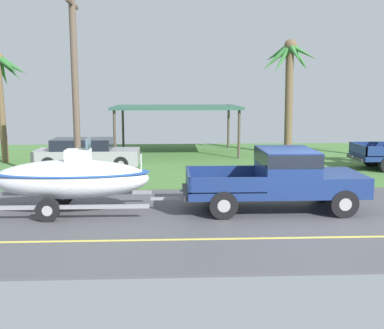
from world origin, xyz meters
The scene contains 7 objects.
ground centered at (0.00, 8.38, -0.01)m, with size 36.00×22.00×0.11m.
pickup_truck_towing centered at (-0.33, 0.94, 1.03)m, with size 5.44×2.16×1.84m.
boat_on_trailer centered at (-6.68, 0.94, 1.01)m, with size 5.78×2.16×2.20m.
parked_sedan_near centered at (-7.59, 8.77, 0.67)m, with size 4.68×1.81×1.38m.
carport_awning centered at (-3.38, 13.43, 2.57)m, with size 6.87×4.87×2.70m.
palm_tree_near_right centered at (2.68, 12.81, 4.66)m, with size 3.06×3.42×6.27m.
utility_pole centered at (-7.12, 4.41, 3.71)m, with size 0.24×1.80×7.13m.
Camera 1 is at (-3.77, -12.71, 3.58)m, focal length 43.92 mm.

